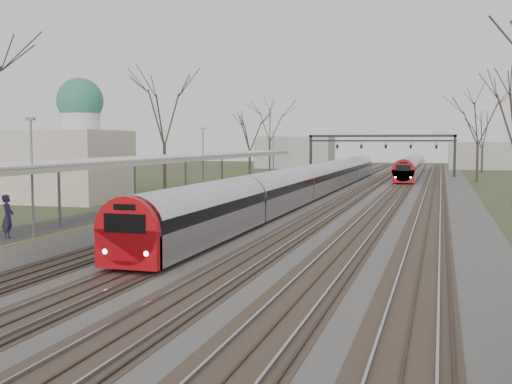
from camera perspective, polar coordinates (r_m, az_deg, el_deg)
track_bed at (r=64.80m, az=8.60°, el=0.02°), size 24.00×160.00×0.22m
platform at (r=50.03m, az=-4.73°, el=-0.75°), size 3.50×69.00×1.00m
canopy at (r=45.64m, az=-6.77°, el=3.04°), size 4.10×50.00×3.11m
dome_building at (r=56.04m, az=-16.77°, el=2.93°), size 10.00×8.00×10.30m
signal_gantry at (r=94.41m, az=11.05°, el=4.32°), size 21.00×0.59×6.08m
tree_west_far at (r=62.64m, az=-8.18°, el=7.16°), size 5.50×5.50×11.33m
train_near at (r=59.83m, az=5.31°, el=1.04°), size 2.62×75.21×3.05m
train_far at (r=98.25m, az=13.68°, el=2.28°), size 2.62×45.21×3.05m
passenger at (r=28.67m, az=-21.20°, el=-2.08°), size 0.66×0.79×1.86m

